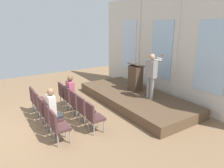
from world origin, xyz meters
TOP-DOWN VIEW (x-y plane):
  - ground_plane at (0.00, 0.00)m, footprint 13.70×13.70m
  - rear_partition at (0.04, 5.26)m, footprint 8.30×0.14m
  - stage_platform at (0.00, 3.83)m, footprint 5.17×2.27m
  - speaker at (0.69, 4.03)m, footprint 0.51×0.69m
  - mic_stand at (0.43, 4.20)m, footprint 0.28×0.28m
  - lectern at (-0.40, 4.19)m, footprint 0.60×0.48m
  - chair_r0_c0 at (-1.21, 1.34)m, footprint 0.46×0.44m
  - chair_r0_c1 at (-0.60, 1.34)m, footprint 0.46×0.44m
  - audience_r0_c1 at (-0.60, 1.42)m, footprint 0.36×0.39m
  - chair_r0_c2 at (0.00, 1.34)m, footprint 0.46×0.44m
  - chair_r0_c3 at (0.60, 1.34)m, footprint 0.46×0.44m
  - chair_r0_c4 at (1.21, 1.34)m, footprint 0.46×0.44m
  - chair_r1_c0 at (-1.21, 0.28)m, footprint 0.46×0.44m
  - chair_r1_c1 at (-0.60, 0.28)m, footprint 0.46×0.44m
  - chair_r1_c2 at (0.00, 0.28)m, footprint 0.46×0.44m
  - chair_r1_c3 at (0.60, 0.28)m, footprint 0.46×0.44m
  - audience_r1_c3 at (0.60, 0.36)m, footprint 0.36×0.39m
  - chair_r1_c4 at (1.21, 0.28)m, footprint 0.46×0.44m

SIDE VIEW (x-z plane):
  - ground_plane at x=0.00m, z-range 0.00..0.00m
  - stage_platform at x=0.00m, z-range 0.00..0.36m
  - chair_r0_c0 at x=-1.21m, z-range 0.06..1.00m
  - chair_r0_c1 at x=-0.60m, z-range 0.06..1.00m
  - chair_r0_c2 at x=0.00m, z-range 0.06..1.00m
  - chair_r0_c3 at x=0.60m, z-range 0.06..1.00m
  - chair_r0_c4 at x=1.21m, z-range 0.06..1.00m
  - chair_r1_c0 at x=-1.21m, z-range 0.06..1.00m
  - chair_r1_c1 at x=-0.60m, z-range 0.06..1.00m
  - chair_r1_c2 at x=0.00m, z-range 0.06..1.00m
  - chair_r1_c3 at x=0.60m, z-range 0.06..1.00m
  - chair_r1_c4 at x=1.21m, z-range 0.06..1.00m
  - mic_stand at x=0.43m, z-range -0.08..1.48m
  - audience_r0_c1 at x=-0.60m, z-range 0.07..1.41m
  - audience_r1_c3 at x=0.60m, z-range 0.07..1.46m
  - lectern at x=-0.40m, z-range 0.34..1.50m
  - speaker at x=0.69m, z-range 0.50..2.19m
  - rear_partition at x=0.04m, z-range -0.01..4.20m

